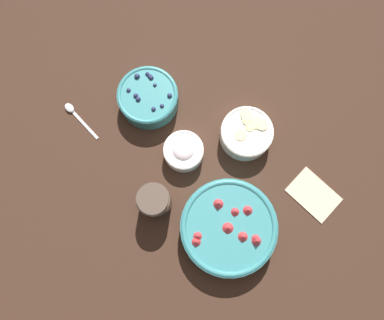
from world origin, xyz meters
TOP-DOWN VIEW (x-y plane):
  - ground_plane at (0.00, 0.00)m, footprint 4.00×4.00m
  - bowl_strawberries at (0.26, -0.01)m, footprint 0.25×0.25m
  - bowl_blueberries at (-0.16, -0.04)m, footprint 0.17×0.17m
  - bowl_bananas at (0.06, 0.15)m, footprint 0.14×0.14m
  - bowl_cream at (0.02, -0.02)m, footprint 0.11×0.11m
  - jar_chocolate at (0.11, -0.15)m, footprint 0.08×0.08m
  - napkin at (0.28, 0.24)m, footprint 0.15×0.13m
  - spoon at (-0.22, -0.25)m, footprint 0.14×0.05m

SIDE VIEW (x-z plane):
  - ground_plane at x=0.00m, z-range 0.00..0.00m
  - napkin at x=0.28m, z-range 0.00..0.01m
  - spoon at x=-0.22m, z-range 0.00..0.01m
  - bowl_cream at x=0.02m, z-range 0.00..0.06m
  - bowl_bananas at x=0.06m, z-range 0.00..0.06m
  - bowl_blueberries at x=-0.16m, z-range 0.00..0.07m
  - bowl_strawberries at x=0.26m, z-range 0.00..0.08m
  - jar_chocolate at x=0.11m, z-range 0.00..0.10m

